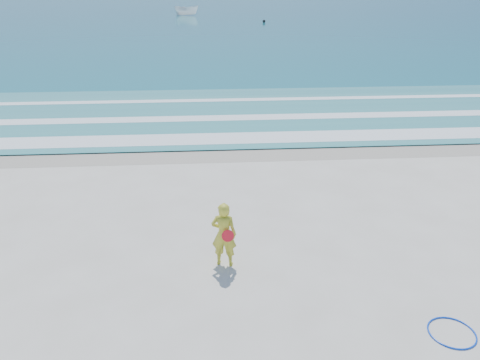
{
  "coord_description": "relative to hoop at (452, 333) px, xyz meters",
  "views": [
    {
      "loc": [
        -0.03,
        -7.44,
        6.06
      ],
      "look_at": [
        0.78,
        4.0,
        1.0
      ],
      "focal_mm": 35.0,
      "sensor_mm": 36.0,
      "label": 1
    }
  ],
  "objects": [
    {
      "name": "buoy",
      "position": [
        3.54,
        59.35,
        0.22
      ],
      "size": [
        0.39,
        0.39,
        0.39
      ],
      "primitive_type": "sphere",
      "color": "black",
      "rests_on": "ocean"
    },
    {
      "name": "ocean",
      "position": [
        -4.34,
        106.0,
        0.0
      ],
      "size": [
        400.0,
        190.0,
        0.04
      ],
      "primitive_type": "cube",
      "color": "#19727F",
      "rests_on": "ground"
    },
    {
      "name": "foam_near",
      "position": [
        -4.34,
        11.3,
        0.04
      ],
      "size": [
        400.0,
        1.4,
        0.01
      ],
      "primitive_type": "cube",
      "color": "white",
      "rests_on": "shallow"
    },
    {
      "name": "shallow",
      "position": [
        -4.34,
        15.0,
        0.03
      ],
      "size": [
        400.0,
        10.0,
        0.01
      ],
      "primitive_type": "cube",
      "color": "#59B7AD",
      "rests_on": "ocean"
    },
    {
      "name": "foam_mid",
      "position": [
        -4.34,
        14.2,
        0.04
      ],
      "size": [
        400.0,
        0.9,
        0.01
      ],
      "primitive_type": "cube",
      "color": "white",
      "rests_on": "shallow"
    },
    {
      "name": "boat",
      "position": [
        -7.26,
        72.19,
        0.79
      ],
      "size": [
        4.22,
        2.57,
        1.53
      ],
      "primitive_type": "imported",
      "rotation": [
        0.0,
        0.0,
        1.28
      ],
      "color": "white",
      "rests_on": "ocean"
    },
    {
      "name": "hoop",
      "position": [
        0.0,
        0.0,
        0.0
      ],
      "size": [
        0.92,
        0.92,
        0.03
      ],
      "primitive_type": "torus",
      "rotation": [
        0.0,
        0.0,
        -0.07
      ],
      "color": "blue",
      "rests_on": "ground"
    },
    {
      "name": "woman",
      "position": [
        -4.09,
        2.55,
        0.76
      ],
      "size": [
        0.63,
        0.48,
        1.55
      ],
      "color": "gold",
      "rests_on": "ground"
    },
    {
      "name": "foam_far",
      "position": [
        -4.34,
        17.5,
        0.04
      ],
      "size": [
        400.0,
        0.6,
        0.01
      ],
      "primitive_type": "cube",
      "color": "white",
      "rests_on": "shallow"
    },
    {
      "name": "wet_sand",
      "position": [
        -4.34,
        10.0,
        -0.01
      ],
      "size": [
        400.0,
        2.4,
        0.0
      ],
      "primitive_type": "cube",
      "color": "#B2A893",
      "rests_on": "ground"
    },
    {
      "name": "ground",
      "position": [
        -4.34,
        1.0,
        -0.02
      ],
      "size": [
        400.0,
        400.0,
        0.0
      ],
      "primitive_type": "plane",
      "color": "silver",
      "rests_on": "ground"
    }
  ]
}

